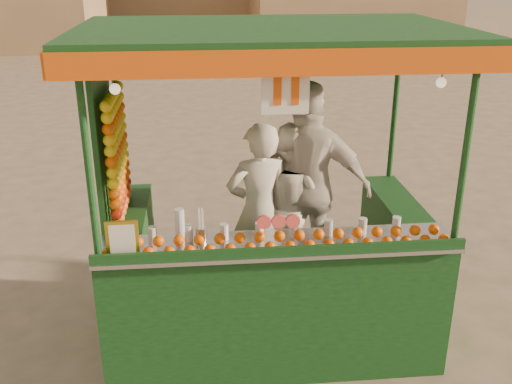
{
  "coord_description": "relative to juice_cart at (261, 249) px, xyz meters",
  "views": [
    {
      "loc": [
        -0.16,
        -4.48,
        3.19
      ],
      "look_at": [
        0.29,
        0.12,
        1.34
      ],
      "focal_mm": 41.19,
      "sensor_mm": 36.0,
      "label": 1
    }
  ],
  "objects": [
    {
      "name": "ground",
      "position": [
        -0.32,
        0.03,
        -0.87
      ],
      "size": [
        90.0,
        90.0,
        0.0
      ],
      "primitive_type": "plane",
      "color": "brown",
      "rests_on": "ground"
    },
    {
      "name": "juice_cart",
      "position": [
        0.0,
        0.0,
        0.0
      ],
      "size": [
        2.98,
        1.93,
        2.71
      ],
      "color": "#0E3415",
      "rests_on": "ground"
    },
    {
      "name": "vendor_left",
      "position": [
        0.01,
        0.25,
        0.24
      ],
      "size": [
        0.64,
        0.48,
        1.6
      ],
      "rotation": [
        0.0,
        0.0,
        3.32
      ],
      "color": "beige",
      "rests_on": "ground"
    },
    {
      "name": "vendor_middle",
      "position": [
        0.32,
        0.42,
        0.22
      ],
      "size": [
        0.92,
        0.95,
        1.55
      ],
      "rotation": [
        0.0,
        0.0,
        2.19
      ],
      "color": "white",
      "rests_on": "ground"
    },
    {
      "name": "vendor_right",
      "position": [
        0.46,
        0.36,
        0.4
      ],
      "size": [
        1.21,
        0.78,
        1.92
      ],
      "rotation": [
        0.0,
        0.0,
        2.84
      ],
      "color": "beige",
      "rests_on": "ground"
    }
  ]
}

